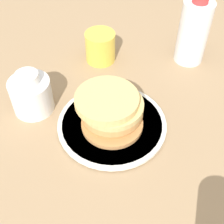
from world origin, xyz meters
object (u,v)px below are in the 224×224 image
Objects in this scene: cream_jug at (31,94)px; water_bottle_mid at (193,32)px; juice_glass at (100,47)px; pancake_stack at (111,110)px; plate at (112,124)px.

water_bottle_mid is (0.41, -0.14, 0.04)m from cream_jug.
juice_glass is 0.44× the size of water_bottle_mid.
plate is at bearing -94.15° from pancake_stack.
plate is at bearing -174.97° from water_bottle_mid.
pancake_stack reaches higher than plate.
juice_glass reaches higher than plate.
cream_jug is 0.56× the size of water_bottle_mid.
plate is 0.25m from juice_glass.
pancake_stack is at bearing -127.50° from juice_glass.
plate is 1.31× the size of water_bottle_mid.
pancake_stack is 0.19m from cream_jug.
juice_glass is (0.15, 0.19, -0.01)m from pancake_stack.
pancake_stack is at bearing -175.64° from water_bottle_mid.
water_bottle_mid is at bearing -43.74° from juice_glass.
plate is 2.33× the size of cream_jug.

